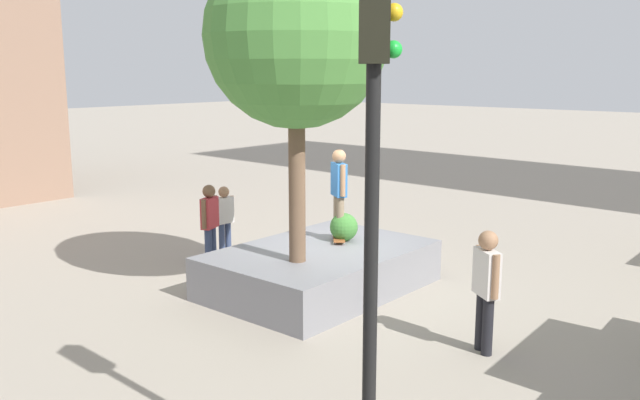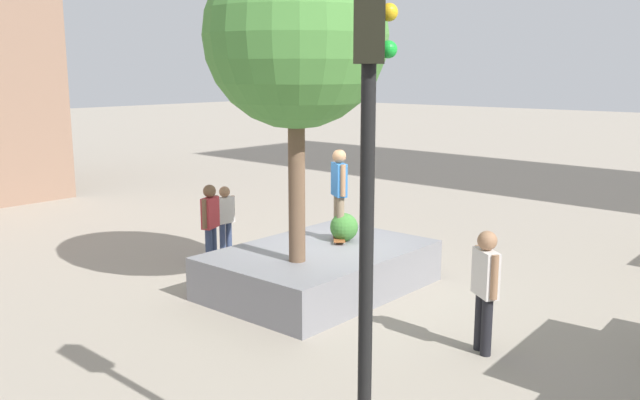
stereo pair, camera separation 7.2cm
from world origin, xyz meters
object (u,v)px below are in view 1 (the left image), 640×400
skateboard (339,238)px  skateboarder (339,187)px  planter_ledge (320,269)px  pedestrian_crossing (210,219)px  passerby_with_bag (486,283)px  plaza_tree (296,37)px  bystander_watching (224,216)px  traffic_light_corner (374,154)px

skateboard → skateboarder: size_ratio=0.44×
planter_ledge → pedestrian_crossing: bearing=-83.7°
passerby_with_bag → plaza_tree: bearing=-85.8°
bystander_watching → passerby_with_bag: 6.73m
traffic_light_corner → bystander_watching: bearing=-123.6°
plaza_tree → pedestrian_crossing: plaza_tree is taller
skateboarder → skateboard: bearing=0.0°
skateboarder → pedestrian_crossing: bearing=-69.0°
bystander_watching → pedestrian_crossing: size_ratio=0.90×
plaza_tree → pedestrian_crossing: (-0.55, -2.91, -3.50)m
bystander_watching → pedestrian_crossing: 0.84m
planter_ledge → traffic_light_corner: traffic_light_corner is taller
passerby_with_bag → pedestrian_crossing: (-0.31, -6.26, -0.05)m
traffic_light_corner → bystander_watching: 9.40m
plaza_tree → skateboard: plaza_tree is taller
plaza_tree → bystander_watching: bearing=-111.3°
plaza_tree → passerby_with_bag: size_ratio=2.94×
passerby_with_bag → traffic_light_corner: bearing=13.0°
skateboarder → passerby_with_bag: 4.00m
planter_ledge → skateboarder: 1.59m
bystander_watching → traffic_light_corner: bearing=56.4°
skateboard → pedestrian_crossing: (0.99, -2.57, 0.15)m
skateboard → passerby_with_bag: passerby_with_bag is taller
planter_ledge → bystander_watching: 3.15m
plaza_tree → skateboard: (-1.54, -0.35, -3.64)m
passerby_with_bag → skateboard: bearing=-109.3°
plaza_tree → pedestrian_crossing: bearing=-100.7°
planter_ledge → plaza_tree: (0.85, 0.22, 4.09)m
planter_ledge → skateboard: skateboard is taller
bystander_watching → pedestrian_crossing: bearing=27.9°
skateboard → pedestrian_crossing: size_ratio=0.44×
bystander_watching → passerby_with_bag: passerby_with_bag is taller
planter_ledge → skateboarder: skateboarder is taller
planter_ledge → skateboard: size_ratio=5.36×
skateboarder → planter_ledge: bearing=10.3°
skateboard → traffic_light_corner: traffic_light_corner is taller
plaza_tree → passerby_with_bag: (-0.25, 3.35, -3.45)m
plaza_tree → skateboarder: size_ratio=3.12×
skateboard → skateboarder: skateboarder is taller
skateboarder → traffic_light_corner: bearing=41.2°
skateboarder → bystander_watching: (0.25, -2.95, -0.93)m
skateboarder → pedestrian_crossing: 2.87m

